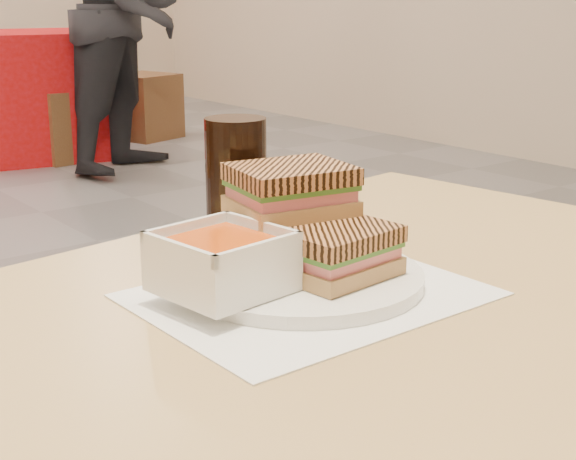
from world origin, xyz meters
TOP-DOWN VIEW (x-y plane):
  - main_table at (-0.02, -2.06)m, footprint 1.28×0.86m
  - tray_liner at (0.02, -2.02)m, footprint 0.34×0.27m
  - plate at (0.04, -1.99)m, footprint 0.26×0.26m
  - soup_bowl at (-0.06, -1.99)m, footprint 0.13×0.13m
  - panini_lower at (0.06, -2.02)m, footprint 0.13×0.11m
  - panini_upper at (0.06, -1.94)m, footprint 0.14×0.12m
  - cola_glass at (0.07, -1.83)m, footprint 0.08×0.08m
  - bg_table_1 at (1.50, 2.73)m, footprint 1.07×1.07m
  - bg_chair_1l at (1.67, 2.45)m, footprint 0.44×0.44m
  - bg_chair_1r at (2.46, 2.85)m, footprint 0.52×0.52m
  - patron_b at (1.89, 1.90)m, footprint 1.15×1.08m

SIDE VIEW (x-z plane):
  - bg_chair_1l at x=1.67m, z-range 0.00..0.45m
  - bg_chair_1r at x=2.46m, z-range 0.00..0.47m
  - bg_table_1 at x=1.50m, z-range 0.00..0.80m
  - main_table at x=-0.02m, z-range 0.26..1.01m
  - tray_liner at x=0.02m, z-range 0.75..0.75m
  - plate at x=0.04m, z-range 0.75..0.77m
  - panini_lower at x=0.06m, z-range 0.77..0.82m
  - soup_bowl at x=-0.06m, z-range 0.76..0.82m
  - cola_glass at x=0.07m, z-range 0.75..0.91m
  - panini_upper at x=0.06m, z-range 0.82..0.87m
  - patron_b at x=1.89m, z-range 0.00..1.89m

